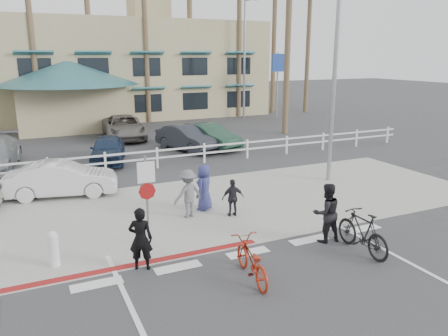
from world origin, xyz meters
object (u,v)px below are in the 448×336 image
bike_red (251,260)px  bike_black (362,232)px  sign_post (147,197)px  car_white_sedan (62,179)px

bike_red → bike_black: bearing=-172.3°
sign_post → bike_red: sign_post is taller
bike_black → car_white_sedan: (-6.87, 8.60, 0.07)m
bike_red → bike_black: size_ratio=0.96×
sign_post → bike_black: bearing=-29.0°
bike_red → car_white_sedan: 9.32m
sign_post → bike_red: bearing=-59.7°
sign_post → car_white_sedan: sign_post is taller
sign_post → car_white_sedan: size_ratio=0.72×
bike_red → car_white_sedan: car_white_sedan is taller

